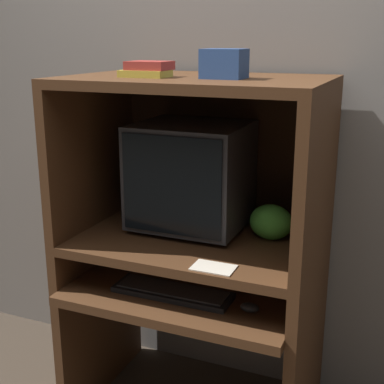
% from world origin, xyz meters
% --- Properties ---
extents(wall_back, '(6.00, 0.06, 2.60)m').
position_xyz_m(wall_back, '(0.00, 0.71, 1.30)').
color(wall_back, gray).
rests_on(wall_back, ground_plane).
extents(desk_base, '(0.96, 0.70, 0.64)m').
position_xyz_m(desk_base, '(0.00, 0.28, 0.40)').
color(desk_base, '#4C2D19').
rests_on(desk_base, ground_plane).
extents(desk_monitor_shelf, '(0.96, 0.65, 0.18)m').
position_xyz_m(desk_monitor_shelf, '(0.00, 0.33, 0.77)').
color(desk_monitor_shelf, '#4C2D19').
rests_on(desk_monitor_shelf, desk_base).
extents(hutch_upper, '(0.96, 0.65, 0.62)m').
position_xyz_m(hutch_upper, '(0.00, 0.36, 1.22)').
color(hutch_upper, '#4C2D19').
rests_on(hutch_upper, desk_monitor_shelf).
extents(crt_monitor, '(0.44, 0.40, 0.43)m').
position_xyz_m(crt_monitor, '(-0.06, 0.41, 1.04)').
color(crt_monitor, '#333338').
rests_on(crt_monitor, desk_monitor_shelf).
extents(keyboard, '(0.46, 0.14, 0.03)m').
position_xyz_m(keyboard, '(-0.02, 0.15, 0.65)').
color(keyboard, black).
rests_on(keyboard, desk_base).
extents(mouse, '(0.07, 0.05, 0.03)m').
position_xyz_m(mouse, '(0.28, 0.14, 0.65)').
color(mouse, '#28282B').
rests_on(mouse, desk_base).
extents(snack_bag, '(0.17, 0.13, 0.14)m').
position_xyz_m(snack_bag, '(0.28, 0.41, 0.88)').
color(snack_bag, green).
rests_on(snack_bag, desk_monitor_shelf).
extents(book_stack, '(0.17, 0.13, 0.06)m').
position_xyz_m(book_stack, '(-0.15, 0.24, 1.46)').
color(book_stack, gold).
rests_on(book_stack, hutch_upper).
extents(paper_card, '(0.15, 0.10, 0.00)m').
position_xyz_m(paper_card, '(0.17, 0.06, 0.82)').
color(paper_card, beige).
rests_on(paper_card, desk_monitor_shelf).
extents(storage_box, '(0.14, 0.12, 0.10)m').
position_xyz_m(storage_box, '(0.13, 0.27, 1.48)').
color(storage_box, navy).
rests_on(storage_box, hutch_upper).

